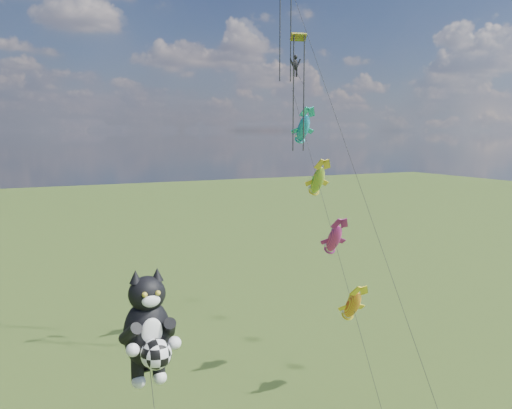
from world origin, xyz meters
name	(u,v)px	position (x,y,z in m)	size (l,w,h in m)	color
cat_kite_rig	(149,328)	(-0.05, -0.71, 7.46)	(2.45, 4.10, 10.13)	brown
fish_windsock_rig	(326,209)	(14.54, 7.35, 10.90)	(3.18, 15.72, 19.44)	brown
parafoil_rig	(298,60)	(14.00, 10.28, 21.02)	(1.83, 17.52, 27.59)	brown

